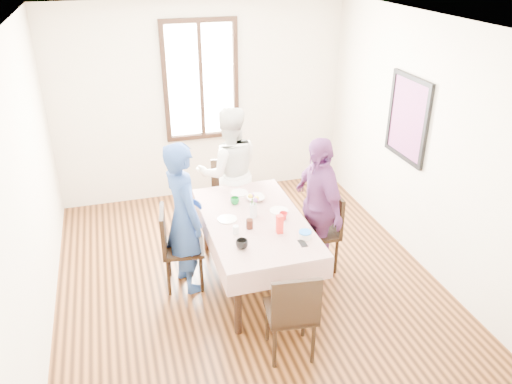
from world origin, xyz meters
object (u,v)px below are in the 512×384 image
at_px(chair_right, 317,232).
at_px(person_far, 229,173).
at_px(chair_near, 290,311).
at_px(person_left, 183,217).
at_px(chair_far, 230,198).
at_px(person_right, 317,206).
at_px(chair_left, 183,248).
at_px(dining_table, 255,251).

height_order(chair_right, person_far, person_far).
relative_size(chair_near, person_left, 0.56).
bearing_deg(chair_far, chair_right, 132.46).
xyz_separation_m(chair_far, person_right, (0.71, -1.06, 0.33)).
distance_m(chair_right, chair_far, 1.29).
bearing_deg(person_far, chair_near, 92.40).
bearing_deg(chair_right, person_left, 87.32).
distance_m(chair_far, chair_near, 2.23).
bearing_deg(chair_left, person_left, 97.75).
xyz_separation_m(chair_far, person_far, (0.00, -0.02, 0.36)).
bearing_deg(person_left, person_right, -108.37).
xyz_separation_m(chair_near, person_left, (-0.71, 1.27, 0.36)).
height_order(chair_far, person_right, person_right).
xyz_separation_m(person_far, person_right, (0.71, -1.04, -0.04)).
relative_size(dining_table, person_right, 1.04).
bearing_deg(person_right, chair_far, -151.68).
relative_size(chair_near, person_far, 0.56).
distance_m(chair_right, person_far, 1.33).
bearing_deg(chair_far, person_right, 131.74).
distance_m(dining_table, chair_left, 0.75).
distance_m(chair_far, person_right, 1.32).
relative_size(chair_right, person_left, 0.56).
xyz_separation_m(dining_table, person_right, (0.71, 0.05, 0.41)).
distance_m(chair_near, person_far, 2.24).
relative_size(chair_left, person_left, 0.56).
relative_size(chair_left, chair_right, 1.00).
relative_size(chair_left, person_far, 0.56).
xyz_separation_m(dining_table, chair_far, (0.00, 1.11, 0.08)).
bearing_deg(person_far, dining_table, 92.40).
distance_m(chair_left, chair_near, 1.46).
xyz_separation_m(dining_table, chair_right, (0.73, 0.05, 0.08)).
height_order(chair_left, chair_right, same).
xyz_separation_m(chair_left, chair_far, (0.73, 0.96, 0.00)).
bearing_deg(person_left, dining_table, -116.32).
xyz_separation_m(chair_left, person_far, (0.73, 0.94, 0.36)).
relative_size(chair_far, chair_near, 1.00).
bearing_deg(chair_right, person_far, 36.43).
relative_size(chair_right, person_right, 0.58).
distance_m(chair_left, person_left, 0.36).
bearing_deg(chair_far, person_left, 61.30).
height_order(chair_right, person_left, person_left).
bearing_deg(chair_right, chair_far, 35.92).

